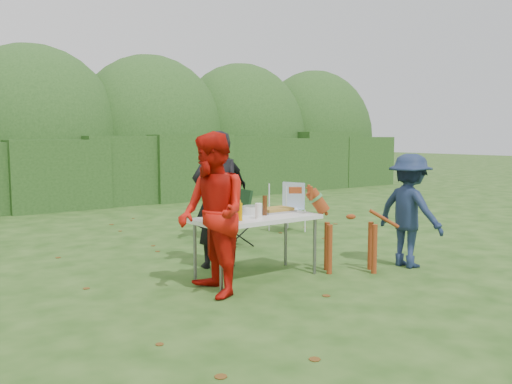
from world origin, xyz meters
TOP-DOWN VIEW (x-y plane):
  - ground at (0.00, 0.00)m, footprint 80.00×80.00m
  - hedge_row at (0.00, 8.00)m, footprint 22.00×1.40m
  - shrub_backdrop at (0.00, 9.60)m, footprint 20.00×2.60m
  - folding_table at (0.11, 0.28)m, footprint 1.50×0.70m
  - person_cook at (0.02, 1.02)m, footprint 0.72×0.56m
  - person_red_jacket at (-0.68, -0.01)m, footprint 0.79×0.94m
  - person_black_puffy at (1.05, 2.53)m, footprint 1.01×0.46m
  - child at (2.04, -0.44)m, footprint 0.56×0.96m
  - dog at (1.22, -0.19)m, footprint 1.17×0.99m
  - camping_chair at (0.89, 2.00)m, footprint 0.56×0.56m
  - lawn_chair at (2.40, 2.47)m, footprint 0.64×0.64m
  - food_tray at (0.52, 0.43)m, footprint 0.45×0.30m
  - focaccia_bread at (0.52, 0.43)m, footprint 0.40×0.26m
  - mustard_bottle at (-0.23, 0.13)m, footprint 0.06×0.06m
  - ketchup_bottle at (-0.37, 0.22)m, footprint 0.06×0.06m
  - beer_bottle at (0.25, 0.29)m, footprint 0.06×0.06m
  - paper_towel_roll at (-0.40, 0.46)m, footprint 0.12×0.12m
  - cup_stack at (0.02, 0.12)m, footprint 0.08×0.08m
  - pasta_bowl at (0.20, 0.46)m, footprint 0.26×0.26m
  - plate_stack at (-0.46, 0.23)m, footprint 0.24×0.24m

SIDE VIEW (x-z plane):
  - ground at x=0.00m, z-range 0.00..0.00m
  - lawn_chair at x=2.40m, z-range 0.00..0.87m
  - camping_chair at x=0.89m, z-range 0.00..0.88m
  - dog at x=1.22m, z-range 0.00..1.05m
  - folding_table at x=0.11m, z-range 0.32..1.06m
  - child at x=2.04m, z-range 0.00..1.46m
  - food_tray at x=0.52m, z-range 0.74..0.76m
  - plate_stack at x=-0.46m, z-range 0.74..0.79m
  - focaccia_bread at x=0.52m, z-range 0.76..0.80m
  - pasta_bowl at x=0.20m, z-range 0.74..0.84m
  - cup_stack at x=0.02m, z-range 0.74..0.92m
  - mustard_bottle at x=-0.23m, z-range 0.74..0.94m
  - person_black_puffy at x=1.05m, z-range 0.00..1.69m
  - hedge_row at x=0.00m, z-range 0.00..1.70m
  - ketchup_bottle at x=-0.37m, z-range 0.74..0.96m
  - beer_bottle at x=0.25m, z-range 0.74..0.98m
  - paper_towel_roll at x=-0.40m, z-range 0.74..1.00m
  - person_red_jacket at x=-0.68m, z-range 0.00..1.74m
  - person_cook at x=0.02m, z-range 0.00..1.75m
  - shrub_backdrop at x=0.00m, z-range 0.00..3.20m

